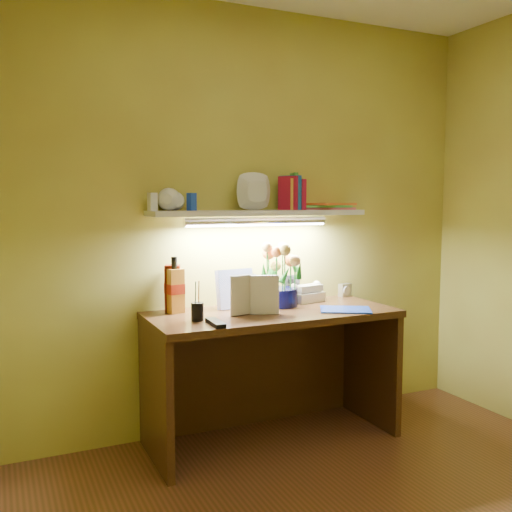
{
  "coord_description": "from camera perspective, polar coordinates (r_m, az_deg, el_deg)",
  "views": [
    {
      "loc": [
        -1.41,
        -1.63,
        1.37
      ],
      "look_at": [
        -0.03,
        1.35,
        1.05
      ],
      "focal_mm": 40.0,
      "sensor_mm": 36.0,
      "label": 1
    }
  ],
  "objects": [
    {
      "name": "whisky_bottle",
      "position": [
        3.19,
        -8.14,
        -2.87
      ],
      "size": [
        0.1,
        0.1,
        0.31
      ],
      "primitive_type": null,
      "rotation": [
        0.0,
        0.0,
        0.21
      ],
      "color": "#B7711F",
      "rests_on": "desk"
    },
    {
      "name": "desk_book_b",
      "position": [
        3.11,
        -0.59,
        -3.91
      ],
      "size": [
        0.15,
        0.08,
        0.22
      ],
      "primitive_type": "imported",
      "rotation": [
        0.0,
        0.0,
        -0.39
      ],
      "color": "silver",
      "rests_on": "desk"
    },
    {
      "name": "desk",
      "position": [
        3.32,
        1.64,
        -11.9
      ],
      "size": [
        1.4,
        0.6,
        0.75
      ],
      "primitive_type": "cube",
      "color": "#391F0F",
      "rests_on": "ground"
    },
    {
      "name": "art_card",
      "position": [
        3.3,
        -2.12,
        -3.29
      ],
      "size": [
        0.23,
        0.08,
        0.23
      ],
      "primitive_type": null,
      "rotation": [
        0.0,
        0.0,
        0.13
      ],
      "color": "white",
      "rests_on": "desk"
    },
    {
      "name": "desk_clock",
      "position": [
        3.75,
        8.88,
        -3.38
      ],
      "size": [
        0.09,
        0.06,
        0.08
      ],
      "primitive_type": "cube",
      "rotation": [
        0.0,
        0.0,
        0.22
      ],
      "color": "#B5B4B9",
      "rests_on": "desk"
    },
    {
      "name": "wall_shelf",
      "position": [
        3.34,
        0.64,
        4.99
      ],
      "size": [
        1.32,
        0.35,
        0.25
      ],
      "color": "silver",
      "rests_on": "ground"
    },
    {
      "name": "blue_folder",
      "position": [
        3.29,
        8.93,
        -5.32
      ],
      "size": [
        0.35,
        0.32,
        0.01
      ],
      "primitive_type": "cube",
      "rotation": [
        0.0,
        0.0,
        -0.51
      ],
      "color": "blue",
      "rests_on": "desk"
    },
    {
      "name": "flower_bouquet",
      "position": [
        3.36,
        2.4,
        -1.92
      ],
      "size": [
        0.29,
        0.29,
        0.37
      ],
      "primitive_type": null,
      "rotation": [
        0.0,
        0.0,
        -0.32
      ],
      "color": "#090A37",
      "rests_on": "desk"
    },
    {
      "name": "whisky_box",
      "position": [
        3.23,
        -8.33,
        -3.23
      ],
      "size": [
        0.11,
        0.11,
        0.26
      ],
      "primitive_type": "cube",
      "rotation": [
        0.0,
        0.0,
        -0.35
      ],
      "color": "#541306",
      "rests_on": "desk"
    },
    {
      "name": "telephone",
      "position": [
        3.53,
        4.97,
        -3.6
      ],
      "size": [
        0.23,
        0.19,
        0.12
      ],
      "primitive_type": null,
      "rotation": [
        0.0,
        0.0,
        0.23
      ],
      "color": "#F3EECA",
      "rests_on": "desk"
    },
    {
      "name": "tv_remote",
      "position": [
        2.88,
        -4.07,
        -6.67
      ],
      "size": [
        0.06,
        0.19,
        0.02
      ],
      "primitive_type": "cube",
      "rotation": [
        0.0,
        0.0,
        -0.05
      ],
      "color": "black",
      "rests_on": "desk"
    },
    {
      "name": "pen_cup",
      "position": [
        2.98,
        -5.89,
        -4.94
      ],
      "size": [
        0.07,
        0.07,
        0.16
      ],
      "primitive_type": "cylinder",
      "rotation": [
        0.0,
        0.0,
        -0.12
      ],
      "color": "black",
      "rests_on": "desk"
    },
    {
      "name": "desk_book_a",
      "position": [
        3.06,
        -2.56,
        -4.06
      ],
      "size": [
        0.17,
        0.04,
        0.22
      ],
      "primitive_type": "imported",
      "rotation": [
        0.0,
        0.0,
        0.14
      ],
      "color": "beige",
      "rests_on": "desk"
    }
  ]
}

